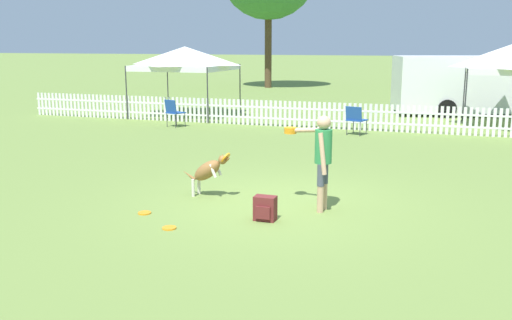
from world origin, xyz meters
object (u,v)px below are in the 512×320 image
at_px(handler_person, 321,152).
at_px(canopy_tent_main, 185,58).
at_px(leaping_dog, 208,170).
at_px(equipment_trailer, 456,84).
at_px(frisbee_near_dog, 169,228).
at_px(backpack_on_grass, 265,209).
at_px(folding_chair_blue_left, 174,111).
at_px(frisbee_near_handler, 145,213).
at_px(folding_chair_center, 356,118).

xyz_separation_m(handler_person, canopy_tent_main, (-7.59, 10.65, 1.17)).
relative_size(leaping_dog, equipment_trailer, 0.18).
xyz_separation_m(frisbee_near_dog, backpack_on_grass, (1.23, 0.86, 0.18)).
bearing_deg(frisbee_near_dog, handler_person, 41.32).
relative_size(handler_person, folding_chair_blue_left, 1.74).
distance_m(frisbee_near_handler, canopy_tent_main, 12.95).
relative_size(folding_chair_center, canopy_tent_main, 0.27).
distance_m(folding_chair_blue_left, equipment_trailer, 11.00).
bearing_deg(leaping_dog, folding_chair_center, 175.45).
bearing_deg(handler_person, frisbee_near_handler, 118.23).
distance_m(folding_chair_blue_left, folding_chair_center, 5.97).
xyz_separation_m(handler_person, backpack_on_grass, (-0.69, -0.83, -0.80)).
height_order(frisbee_near_dog, backpack_on_grass, backpack_on_grass).
distance_m(handler_person, backpack_on_grass, 1.34).
bearing_deg(frisbee_near_handler, folding_chair_center, 78.13).
bearing_deg(backpack_on_grass, frisbee_near_handler, -171.49).
bearing_deg(leaping_dog, backpack_on_grass, 59.52).
bearing_deg(backpack_on_grass, folding_chair_center, 90.25).
bearing_deg(frisbee_near_handler, leaping_dog, 66.53).
distance_m(frisbee_near_dog, backpack_on_grass, 1.51).
distance_m(handler_person, equipment_trailer, 14.60).
xyz_separation_m(leaping_dog, frisbee_near_handler, (-0.57, -1.31, -0.48)).
xyz_separation_m(handler_person, frisbee_near_handler, (-2.66, -1.13, -0.98)).
height_order(leaping_dog, canopy_tent_main, canopy_tent_main).
relative_size(folding_chair_blue_left, folding_chair_center, 1.04).
relative_size(leaping_dog, frisbee_near_dog, 4.64).
height_order(leaping_dog, folding_chair_center, folding_chair_center).
bearing_deg(folding_chair_blue_left, backpack_on_grass, 145.46).
bearing_deg(leaping_dog, equipment_trailer, 168.94).
height_order(frisbee_near_handler, folding_chair_blue_left, folding_chair_blue_left).
bearing_deg(folding_chair_blue_left, frisbee_near_dog, 137.36).
xyz_separation_m(frisbee_near_dog, equipment_trailer, (4.01, 16.14, 1.18)).
relative_size(leaping_dog, canopy_tent_main, 0.30).
bearing_deg(canopy_tent_main, handler_person, -54.54).
bearing_deg(backpack_on_grass, folding_chair_blue_left, 124.68).
distance_m(frisbee_near_dog, folding_chair_center, 9.86).
bearing_deg(handler_person, frisbee_near_dog, 136.60).
bearing_deg(equipment_trailer, leaping_dog, -121.98).
relative_size(folding_chair_blue_left, equipment_trailer, 0.17).
xyz_separation_m(leaping_dog, folding_chair_center, (1.37, 7.90, 0.04)).
relative_size(backpack_on_grass, folding_chair_center, 0.45).
distance_m(handler_person, leaping_dog, 2.16).
bearing_deg(frisbee_near_dog, backpack_on_grass, 34.77).
bearing_deg(backpack_on_grass, leaping_dog, 144.25).
xyz_separation_m(frisbee_near_handler, canopy_tent_main, (-4.93, 11.78, 2.15)).
bearing_deg(folding_chair_blue_left, canopy_tent_main, -51.42).
height_order(handler_person, equipment_trailer, equipment_trailer).
xyz_separation_m(frisbee_near_dog, folding_chair_center, (1.20, 9.77, 0.51)).
relative_size(canopy_tent_main, equipment_trailer, 0.59).
bearing_deg(handler_person, folding_chair_center, 10.40).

